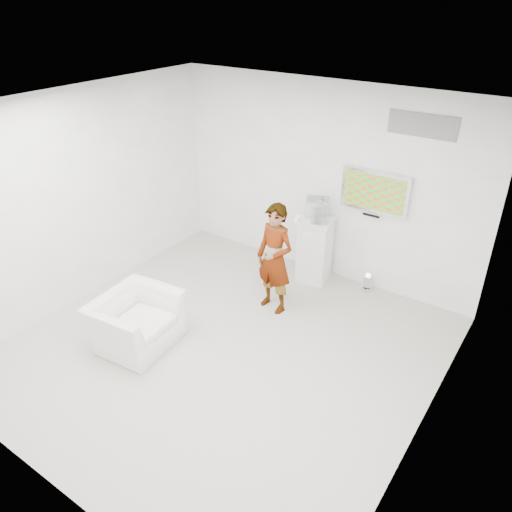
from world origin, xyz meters
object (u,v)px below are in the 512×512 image
at_px(tv, 375,192).
at_px(person, 275,259).
at_px(floor_uplight, 367,282).
at_px(armchair, 136,321).
at_px(pedestal, 315,250).

distance_m(tv, person, 1.72).
distance_m(tv, floor_uplight, 1.42).
bearing_deg(floor_uplight, armchair, -124.12).
height_order(tv, floor_uplight, tv).
bearing_deg(person, pedestal, 94.09).
relative_size(person, floor_uplight, 5.73).
xyz_separation_m(pedestal, floor_uplight, (0.84, 0.16, -0.37)).
xyz_separation_m(armchair, floor_uplight, (1.95, 2.87, -0.20)).
bearing_deg(pedestal, armchair, -112.13).
bearing_deg(person, armchair, -113.04).
relative_size(armchair, pedestal, 1.01).
relative_size(tv, armchair, 0.97).
bearing_deg(armchair, pedestal, -27.25).
height_order(person, armchair, person).
bearing_deg(floor_uplight, pedestal, -168.99).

